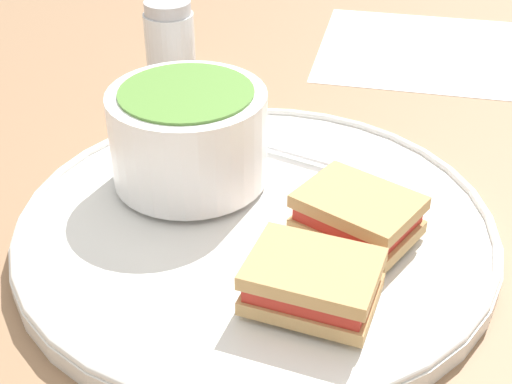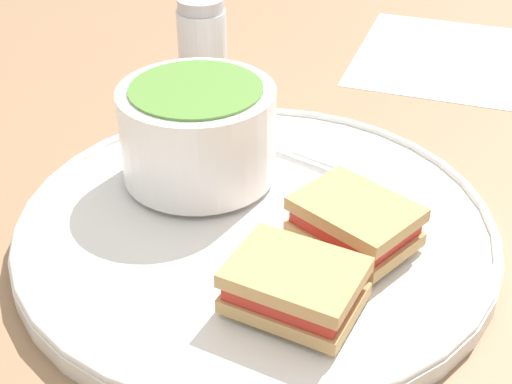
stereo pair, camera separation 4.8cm
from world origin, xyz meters
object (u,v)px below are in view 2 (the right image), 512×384
object	(u,v)px
soup_bowl	(198,131)
salt_shaker	(202,42)
spoon	(262,137)
sandwich_half_far	(355,221)
sandwich_half_near	(295,285)

from	to	relation	value
soup_bowl	salt_shaker	distance (m)	0.20
spoon	sandwich_half_far	distance (m)	0.14
spoon	sandwich_half_near	world-z (taller)	sandwich_half_near
soup_bowl	sandwich_half_near	bearing A→B (deg)	41.87
sandwich_half_near	sandwich_half_far	distance (m)	0.08
salt_shaker	spoon	bearing A→B (deg)	38.43
sandwich_half_far	salt_shaker	size ratio (longest dim) A/B	1.09
soup_bowl	sandwich_half_far	bearing A→B (deg)	70.27
sandwich_half_near	salt_shaker	bearing A→B (deg)	-150.03
sandwich_half_near	soup_bowl	bearing A→B (deg)	-138.13
soup_bowl	salt_shaker	world-z (taller)	soup_bowl
sandwich_half_near	sandwich_half_far	world-z (taller)	same
sandwich_half_near	salt_shaker	distance (m)	0.35
soup_bowl	salt_shaker	size ratio (longest dim) A/B	1.34
sandwich_half_far	spoon	bearing A→B (deg)	-137.71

